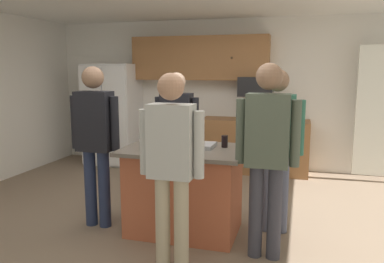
% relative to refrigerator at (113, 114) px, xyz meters
% --- Properties ---
extents(floor, '(7.04, 7.04, 0.00)m').
position_rel_refrigerator_xyz_m(floor, '(2.00, -2.38, -0.92)').
color(floor, '#7F6B56').
rests_on(floor, ground).
extents(back_wall, '(6.40, 0.10, 2.60)m').
position_rel_refrigerator_xyz_m(back_wall, '(2.00, 0.42, 0.38)').
color(back_wall, white).
rests_on(back_wall, ground).
extents(cabinet_run_upper, '(2.40, 0.38, 0.75)m').
position_rel_refrigerator_xyz_m(cabinet_run_upper, '(1.60, 0.22, 1.01)').
color(cabinet_run_upper, '#936038').
extents(cabinet_run_lower, '(1.80, 0.63, 0.90)m').
position_rel_refrigerator_xyz_m(cabinet_run_lower, '(2.60, 0.10, -0.47)').
color(cabinet_run_lower, '#936038').
rests_on(cabinet_run_lower, ground).
extents(refrigerator, '(0.92, 0.76, 1.83)m').
position_rel_refrigerator_xyz_m(refrigerator, '(0.00, 0.00, 0.00)').
color(refrigerator, white).
rests_on(refrigerator, ground).
extents(microwave_over_range, '(0.56, 0.40, 0.32)m').
position_rel_refrigerator_xyz_m(microwave_over_range, '(2.60, 0.12, 0.53)').
color(microwave_over_range, black).
extents(kitchen_island, '(1.27, 0.87, 0.92)m').
position_rel_refrigerator_xyz_m(kitchen_island, '(2.18, -2.58, -0.45)').
color(kitchen_island, '#AD5638').
rests_on(kitchen_island, ground).
extents(person_guest_left, '(0.57, 0.23, 1.74)m').
position_rel_refrigerator_xyz_m(person_guest_left, '(3.10, -2.30, 0.10)').
color(person_guest_left, '#4C5166').
rests_on(person_guest_left, ground).
extents(person_guest_right, '(0.57, 0.23, 1.77)m').
position_rel_refrigerator_xyz_m(person_guest_right, '(1.20, -2.69, 0.11)').
color(person_guest_right, '#232D4C').
rests_on(person_guest_right, ground).
extents(person_elder_center, '(0.57, 0.22, 1.70)m').
position_rel_refrigerator_xyz_m(person_elder_center, '(1.85, -1.84, 0.07)').
color(person_elder_center, tan).
rests_on(person_elder_center, ground).
extents(person_guest_by_door, '(0.57, 0.23, 1.71)m').
position_rel_refrigerator_xyz_m(person_guest_by_door, '(2.31, -3.36, 0.08)').
color(person_guest_by_door, tan).
rests_on(person_guest_by_door, ground).
extents(person_host_foreground, '(0.57, 0.24, 1.80)m').
position_rel_refrigerator_xyz_m(person_host_foreground, '(3.06, -2.92, 0.13)').
color(person_host_foreground, '#383842').
rests_on(person_host_foreground, ground).
extents(mug_ceramic_white, '(0.13, 0.09, 0.09)m').
position_rel_refrigerator_xyz_m(mug_ceramic_white, '(1.89, -2.53, 0.05)').
color(mug_ceramic_white, '#4C6B99').
rests_on(mug_ceramic_white, kitchen_island).
extents(glass_dark_ale, '(0.08, 0.08, 0.14)m').
position_rel_refrigerator_xyz_m(glass_dark_ale, '(1.98, -2.30, 0.08)').
color(glass_dark_ale, black).
rests_on(glass_dark_ale, kitchen_island).
extents(glass_short_whisky, '(0.07, 0.07, 0.13)m').
position_rel_refrigerator_xyz_m(glass_short_whisky, '(2.58, -2.42, 0.07)').
color(glass_short_whisky, black).
rests_on(glass_short_whisky, kitchen_island).
extents(mug_blue_stoneware, '(0.12, 0.08, 0.10)m').
position_rel_refrigerator_xyz_m(mug_blue_stoneware, '(2.09, -2.71, 0.06)').
color(mug_blue_stoneware, white).
rests_on(mug_blue_stoneware, kitchen_island).
extents(glass_pilsner, '(0.06, 0.06, 0.15)m').
position_rel_refrigerator_xyz_m(glass_pilsner, '(2.36, -2.85, 0.08)').
color(glass_pilsner, black).
rests_on(glass_pilsner, kitchen_island).
extents(glass_stout_tall, '(0.06, 0.06, 0.14)m').
position_rel_refrigerator_xyz_m(glass_stout_tall, '(1.82, -2.82, 0.08)').
color(glass_stout_tall, black).
rests_on(glass_stout_tall, kitchen_island).
extents(tumbler_amber, '(0.07, 0.07, 0.14)m').
position_rel_refrigerator_xyz_m(tumbler_amber, '(1.73, -2.56, 0.08)').
color(tumbler_amber, black).
rests_on(tumbler_amber, kitchen_island).
extents(serving_tray, '(0.44, 0.30, 0.04)m').
position_rel_refrigerator_xyz_m(serving_tray, '(2.26, -2.49, 0.03)').
color(serving_tray, '#B7B7BC').
rests_on(serving_tray, kitchen_island).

